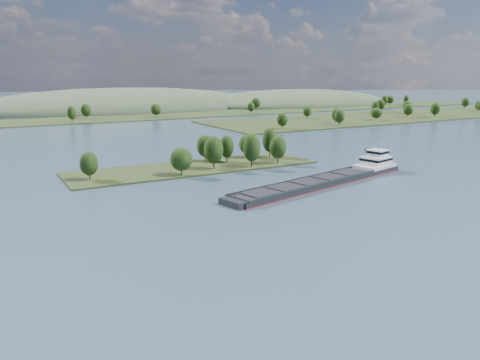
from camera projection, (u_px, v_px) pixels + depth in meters
ground at (277, 204)px, 136.61m from camera, size 1800.00×1800.00×0.00m
tree_island at (211, 157)px, 188.72m from camera, size 100.00×31.20×14.56m
right_bank at (387, 116)px, 399.07m from camera, size 320.00×90.00×13.78m
back_shoreline at (92, 119)px, 377.58m from camera, size 900.00×60.00×14.86m
hill_east at (296, 104)px, 557.84m from camera, size 260.00×140.00×36.00m
hill_west at (123, 109)px, 488.28m from camera, size 320.00×160.00×44.00m
cargo_barge at (332, 178)px, 164.20m from camera, size 83.88×28.28×11.33m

